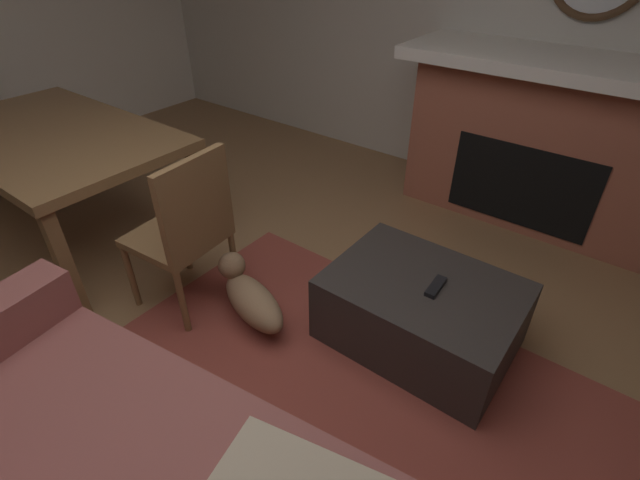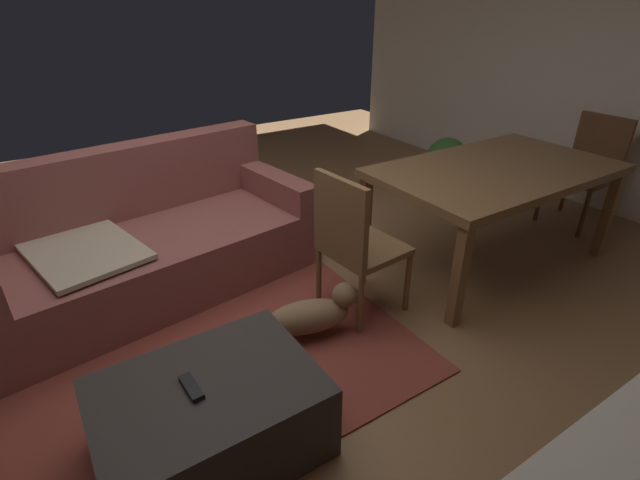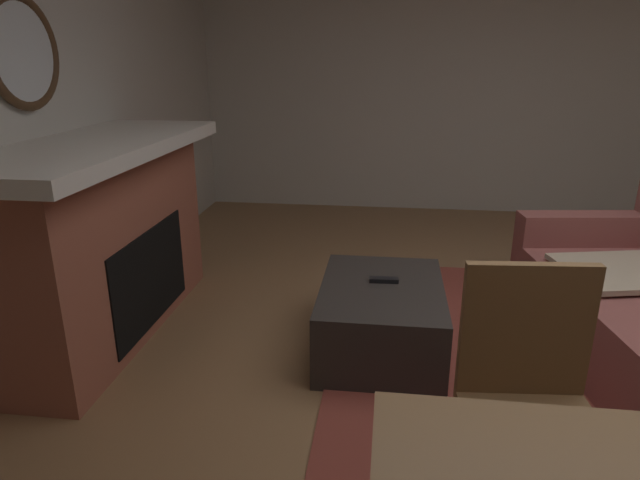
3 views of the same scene
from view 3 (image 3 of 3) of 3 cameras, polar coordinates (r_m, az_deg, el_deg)
The scene contains 9 objects.
floor at distance 2.89m, azimuth 25.48°, elevation -16.29°, with size 8.72×8.72×0.00m, color olive.
wall_left at distance 5.96m, azimuth 16.70°, elevation 14.90°, with size 0.12×6.25×2.51m, color beige.
area_rug at distance 3.24m, azimuth 19.64°, elevation -11.38°, with size 2.60×2.00×0.01m, color brown.
fireplace at distance 3.37m, azimuth -22.09°, elevation 0.13°, with size 1.95×0.76×1.14m.
round_wall_mirror at distance 3.38m, azimuth -28.69°, elevation 16.85°, with size 0.60×0.05×0.60m.
ottoman_coffee_table at distance 3.07m, azimuth 6.41°, elevation -8.10°, with size 0.92×0.67×0.39m, color #2D2826.
tv_remote at distance 3.04m, azimuth 6.71°, elevation -4.18°, with size 0.05×0.16×0.02m, color black.
dining_chair_west at distance 1.99m, azimuth 21.16°, elevation -14.47°, with size 0.48×0.48×0.93m.
small_dog at distance 2.44m, azimuth 16.34°, elevation -17.27°, with size 0.56×0.33×0.29m.
Camera 3 is at (2.25, -0.91, 1.57)m, focal length 30.55 mm.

